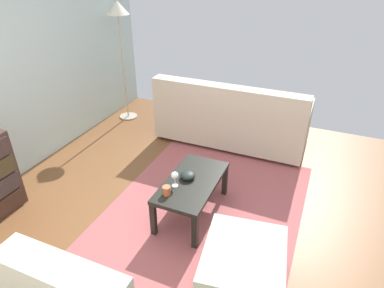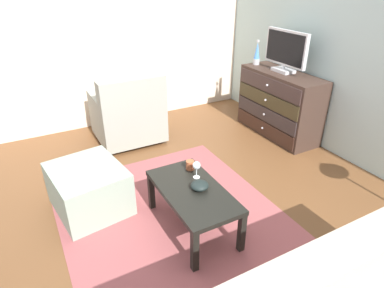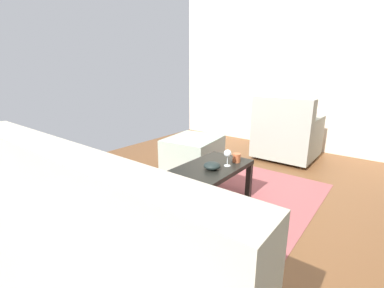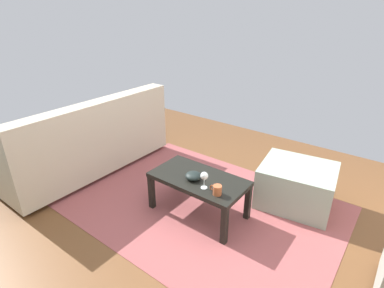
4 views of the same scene
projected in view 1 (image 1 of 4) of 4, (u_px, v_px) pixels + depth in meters
name	position (u px, v px, depth m)	size (l,w,h in m)	color
ground_plane	(176.00, 223.00, 3.37)	(5.39, 4.76, 0.05)	brown
area_rug	(202.00, 213.00, 3.45)	(2.60, 1.90, 0.01)	#9A4D4E
coffee_table	(192.00, 185.00, 3.30)	(0.90, 0.48, 0.40)	black
wine_glass	(175.00, 176.00, 3.14)	(0.07, 0.07, 0.16)	silver
mug	(167.00, 190.00, 3.07)	(0.11, 0.08, 0.08)	#B35833
bowl_decorative	(188.00, 175.00, 3.29)	(0.15, 0.15, 0.07)	black
couch_large	(232.00, 119.00, 4.61)	(0.85, 2.02, 0.91)	#332319
ottoman	(243.00, 271.00, 2.57)	(0.70, 0.60, 0.43)	#95A997
standing_lamp	(119.00, 20.00, 4.75)	(0.32, 0.32, 1.77)	#A59E8C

